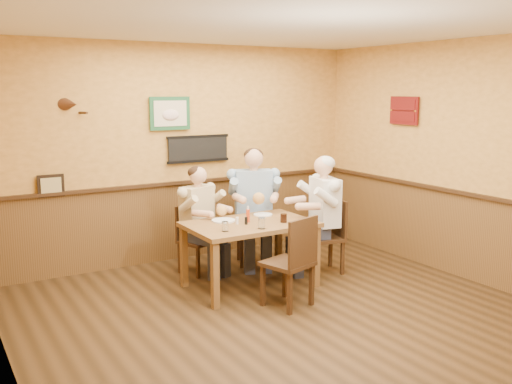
# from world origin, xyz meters

# --- Properties ---
(room) EXTENTS (5.02, 5.03, 2.81)m
(room) POSITION_xyz_m (0.13, 0.17, 1.69)
(room) COLOR black
(room) RESTS_ON ground
(dining_table) EXTENTS (1.40, 0.90, 0.75)m
(dining_table) POSITION_xyz_m (0.13, 1.03, 0.66)
(dining_table) COLOR brown
(dining_table) RESTS_ON ground
(chair_back_left) EXTENTS (0.49, 0.49, 0.83)m
(chair_back_left) POSITION_xyz_m (-0.16, 1.80, 0.41)
(chair_back_left) COLOR #3C2613
(chair_back_left) RESTS_ON ground
(chair_back_right) EXTENTS (0.57, 0.57, 0.94)m
(chair_back_right) POSITION_xyz_m (0.62, 1.77, 0.47)
(chair_back_right) COLOR #3C2613
(chair_back_right) RESTS_ON ground
(chair_right_end) EXTENTS (0.50, 0.50, 0.90)m
(chair_right_end) POSITION_xyz_m (1.18, 1.02, 0.45)
(chair_right_end) COLOR #3C2613
(chair_right_end) RESTS_ON ground
(chair_near_side) EXTENTS (0.55, 0.55, 0.96)m
(chair_near_side) POSITION_xyz_m (0.17, 0.33, 0.48)
(chair_near_side) COLOR #3C2613
(chair_near_side) RESTS_ON ground
(diner_tan_shirt) EXTENTS (0.70, 0.70, 1.18)m
(diner_tan_shirt) POSITION_xyz_m (-0.16, 1.80, 0.59)
(diner_tan_shirt) COLOR beige
(diner_tan_shirt) RESTS_ON ground
(diner_blue_polo) EXTENTS (0.81, 0.81, 1.34)m
(diner_blue_polo) POSITION_xyz_m (0.62, 1.77, 0.67)
(diner_blue_polo) COLOR #81A0C2
(diner_blue_polo) RESTS_ON ground
(diner_white_elder) EXTENTS (0.71, 0.71, 1.29)m
(diner_white_elder) POSITION_xyz_m (1.18, 1.02, 0.64)
(diner_white_elder) COLOR white
(diner_white_elder) RESTS_ON ground
(water_glass_left) EXTENTS (0.08, 0.08, 0.10)m
(water_glass_left) POSITION_xyz_m (-0.29, 0.82, 0.80)
(water_glass_left) COLOR white
(water_glass_left) RESTS_ON dining_table
(water_glass_mid) EXTENTS (0.09, 0.09, 0.12)m
(water_glass_mid) POSITION_xyz_m (0.10, 0.72, 0.81)
(water_glass_mid) COLOR white
(water_glass_mid) RESTS_ON dining_table
(cola_tumbler) EXTENTS (0.08, 0.08, 0.10)m
(cola_tumbler) POSITION_xyz_m (0.46, 0.84, 0.80)
(cola_tumbler) COLOR black
(cola_tumbler) RESTS_ON dining_table
(hot_sauce_bottle) EXTENTS (0.04, 0.04, 0.17)m
(hot_sauce_bottle) POSITION_xyz_m (0.13, 1.06, 0.83)
(hot_sauce_bottle) COLOR red
(hot_sauce_bottle) RESTS_ON dining_table
(salt_shaker) EXTENTS (0.03, 0.03, 0.08)m
(salt_shaker) POSITION_xyz_m (-0.03, 1.04, 0.79)
(salt_shaker) COLOR white
(salt_shaker) RESTS_ON dining_table
(pepper_shaker) EXTENTS (0.04, 0.04, 0.08)m
(pepper_shaker) POSITION_xyz_m (0.05, 0.97, 0.79)
(pepper_shaker) COLOR black
(pepper_shaker) RESTS_ON dining_table
(plate_far_left) EXTENTS (0.35, 0.35, 0.02)m
(plate_far_left) POSITION_xyz_m (-0.09, 1.23, 0.76)
(plate_far_left) COLOR silver
(plate_far_left) RESTS_ON dining_table
(plate_far_right) EXTENTS (0.23, 0.23, 0.01)m
(plate_far_right) POSITION_xyz_m (0.46, 1.27, 0.76)
(plate_far_right) COLOR white
(plate_far_right) RESTS_ON dining_table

